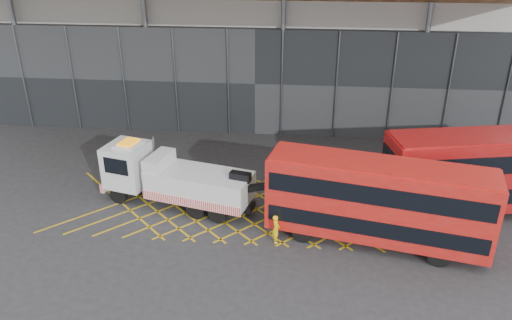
# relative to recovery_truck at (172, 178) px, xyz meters

# --- Properties ---
(ground_plane) EXTENTS (120.00, 120.00, 0.00)m
(ground_plane) POSITION_rel_recovery_truck_xyz_m (1.71, -0.23, -1.67)
(ground_plane) COLOR #28272A
(road_markings) EXTENTS (23.16, 7.16, 0.01)m
(road_markings) POSITION_rel_recovery_truck_xyz_m (4.91, -0.23, -1.66)
(road_markings) COLOR gold
(road_markings) RESTS_ON ground_plane
(construction_building) EXTENTS (55.00, 23.97, 18.00)m
(construction_building) POSITION_rel_recovery_truck_xyz_m (3.63, 18.17, 7.31)
(construction_building) COLOR #979792
(construction_building) RESTS_ON ground_plane
(recovery_truck) EXTENTS (10.35, 4.59, 3.61)m
(recovery_truck) POSITION_rel_recovery_truck_xyz_m (0.00, 0.00, 0.00)
(recovery_truck) COLOR black
(recovery_truck) RESTS_ON ground_plane
(bus_towed) EXTENTS (11.18, 4.80, 4.44)m
(bus_towed) POSITION_rel_recovery_truck_xyz_m (11.11, -2.84, 0.80)
(bus_towed) COLOR #AD140F
(bus_towed) RESTS_ON ground_plane
(bus_second) EXTENTS (11.85, 4.91, 4.71)m
(bus_second) POSITION_rel_recovery_truck_xyz_m (17.66, 0.83, 0.95)
(bus_second) COLOR maroon
(bus_second) RESTS_ON ground_plane
(worker) EXTENTS (0.45, 0.61, 1.55)m
(worker) POSITION_rel_recovery_truck_xyz_m (6.16, -3.35, -0.89)
(worker) COLOR yellow
(worker) RESTS_ON ground_plane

